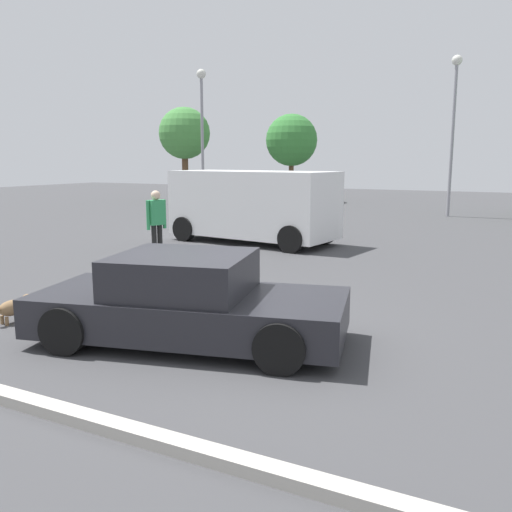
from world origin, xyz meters
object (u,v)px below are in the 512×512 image
sedan_foreground (188,302)px  van_white (253,204)px  dog (15,307)px  light_post_near (454,110)px  pedestrian (156,218)px  light_post_mid (202,117)px

sedan_foreground → van_white: bearing=98.2°
dog → light_post_near: (3.70, 19.97, 4.40)m
sedan_foreground → van_white: 9.28m
van_white → light_post_near: light_post_near is taller
dog → pedestrian: bearing=23.0°
light_post_near → dog: bearing=-100.5°
van_white → light_post_near: size_ratio=0.77×
light_post_near → light_post_mid: (-11.01, -3.05, -0.13)m
sedan_foreground → light_post_near: bearing=74.1°
dog → van_white: bearing=11.9°
dog → light_post_near: 20.78m
dog → pedestrian: 5.68m
light_post_mid → van_white: bearing=-49.1°
van_white → light_post_near: (4.20, 10.91, 3.47)m
dog → van_white: size_ratio=0.13×
dog → van_white: (-0.50, 9.06, 0.93)m
sedan_foreground → pedestrian: bearing=117.4°
van_white → pedestrian: size_ratio=3.04×
pedestrian → light_post_near: (5.08, 14.52, 3.60)m
sedan_foreground → light_post_mid: size_ratio=0.68×
sedan_foreground → light_post_mid: 19.79m
van_white → light_post_near: 12.19m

